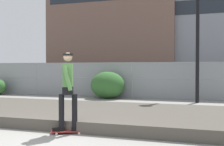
{
  "coord_description": "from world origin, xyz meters",
  "views": [
    {
      "loc": [
        2.86,
        -4.41,
        1.56
      ],
      "look_at": [
        0.44,
        3.7,
        1.39
      ],
      "focal_mm": 41.8,
      "sensor_mm": 36.0,
      "label": 1
    }
  ],
  "objects_px": {
    "skateboard": "(68,131)",
    "parked_car_mid": "(154,79)",
    "skater": "(68,86)",
    "parked_car_near": "(77,78)",
    "shrub_center": "(108,85)"
  },
  "relations": [
    {
      "from": "skateboard",
      "to": "parked_car_mid",
      "type": "xyz_separation_m",
      "value": [
        0.57,
        10.97,
        0.78
      ]
    },
    {
      "from": "skateboard",
      "to": "skater",
      "type": "relative_size",
      "value": 0.44
    },
    {
      "from": "skater",
      "to": "parked_car_mid",
      "type": "xyz_separation_m",
      "value": [
        0.57,
        10.97,
        -0.29
      ]
    },
    {
      "from": "parked_car_near",
      "to": "parked_car_mid",
      "type": "xyz_separation_m",
      "value": [
        5.28,
        0.02,
        0.0
      ]
    },
    {
      "from": "skater",
      "to": "parked_car_near",
      "type": "bearing_deg",
      "value": 113.27
    },
    {
      "from": "parked_car_near",
      "to": "parked_car_mid",
      "type": "bearing_deg",
      "value": 0.2
    },
    {
      "from": "skater",
      "to": "shrub_center",
      "type": "distance_m",
      "value": 7.2
    },
    {
      "from": "skater",
      "to": "parked_car_mid",
      "type": "distance_m",
      "value": 10.99
    },
    {
      "from": "skateboard",
      "to": "shrub_center",
      "type": "relative_size",
      "value": 0.46
    },
    {
      "from": "skateboard",
      "to": "shrub_center",
      "type": "xyz_separation_m",
      "value": [
        -1.26,
        7.08,
        0.63
      ]
    },
    {
      "from": "shrub_center",
      "to": "parked_car_near",
      "type": "bearing_deg",
      "value": 131.69
    },
    {
      "from": "parked_car_near",
      "to": "parked_car_mid",
      "type": "distance_m",
      "value": 5.28
    },
    {
      "from": "skater",
      "to": "parked_car_near",
      "type": "distance_m",
      "value": 11.92
    },
    {
      "from": "parked_car_mid",
      "to": "skateboard",
      "type": "bearing_deg",
      "value": -93.0
    },
    {
      "from": "skateboard",
      "to": "shrub_center",
      "type": "bearing_deg",
      "value": 100.1
    }
  ]
}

